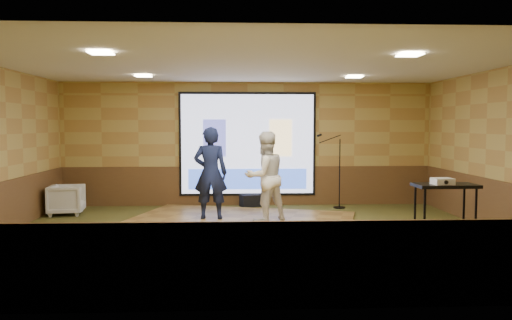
{
  "coord_description": "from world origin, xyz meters",
  "views": [
    {
      "loc": [
        -0.35,
        -8.66,
        1.96
      ],
      "look_at": [
        0.08,
        0.75,
        1.3
      ],
      "focal_mm": 35.0,
      "sensor_mm": 36.0,
      "label": 1
    }
  ],
  "objects_px": {
    "player_left": "(210,173)",
    "mic_stand": "(337,187)",
    "dance_floor": "(237,222)",
    "duffel_bag": "(250,201)",
    "banquet_chair": "(67,200)",
    "projector_screen": "(248,145)",
    "player_right": "(265,177)",
    "projector": "(442,181)",
    "av_table": "(445,202)"
  },
  "relations": [
    {
      "from": "av_table",
      "to": "mic_stand",
      "type": "xyz_separation_m",
      "value": [
        -0.94,
        3.83,
        -0.23
      ]
    },
    {
      "from": "mic_stand",
      "to": "dance_floor",
      "type": "bearing_deg",
      "value": -142.27
    },
    {
      "from": "av_table",
      "to": "banquet_chair",
      "type": "height_order",
      "value": "av_table"
    },
    {
      "from": "projector",
      "to": "mic_stand",
      "type": "xyz_separation_m",
      "value": [
        -0.86,
        3.91,
        -0.58
      ]
    },
    {
      "from": "projector",
      "to": "banquet_chair",
      "type": "relative_size",
      "value": 0.42
    },
    {
      "from": "player_left",
      "to": "projector",
      "type": "bearing_deg",
      "value": 149.77
    },
    {
      "from": "player_left",
      "to": "mic_stand",
      "type": "xyz_separation_m",
      "value": [
        2.92,
        1.38,
        -0.49
      ]
    },
    {
      "from": "player_left",
      "to": "banquet_chair",
      "type": "height_order",
      "value": "player_left"
    },
    {
      "from": "dance_floor",
      "to": "player_right",
      "type": "bearing_deg",
      "value": -2.3
    },
    {
      "from": "duffel_bag",
      "to": "player_left",
      "type": "bearing_deg",
      "value": -117.46
    },
    {
      "from": "projector_screen",
      "to": "av_table",
      "type": "height_order",
      "value": "projector_screen"
    },
    {
      "from": "player_right",
      "to": "banquet_chair",
      "type": "distance_m",
      "value": 4.47
    },
    {
      "from": "av_table",
      "to": "banquet_chair",
      "type": "distance_m",
      "value": 7.76
    },
    {
      "from": "projector_screen",
      "to": "projector",
      "type": "height_order",
      "value": "projector_screen"
    },
    {
      "from": "player_left",
      "to": "player_right",
      "type": "height_order",
      "value": "player_left"
    },
    {
      "from": "dance_floor",
      "to": "duffel_bag",
      "type": "relative_size",
      "value": 9.74
    },
    {
      "from": "player_left",
      "to": "av_table",
      "type": "xyz_separation_m",
      "value": [
        3.86,
        -2.45,
        -0.25
      ]
    },
    {
      "from": "banquet_chair",
      "to": "duffel_bag",
      "type": "height_order",
      "value": "banquet_chair"
    },
    {
      "from": "mic_stand",
      "to": "projector",
      "type": "bearing_deg",
      "value": -75.65
    },
    {
      "from": "av_table",
      "to": "projector",
      "type": "xyz_separation_m",
      "value": [
        -0.08,
        -0.08,
        0.35
      ]
    },
    {
      "from": "dance_floor",
      "to": "mic_stand",
      "type": "bearing_deg",
      "value": 35.75
    },
    {
      "from": "banquet_chair",
      "to": "projector_screen",
      "type": "bearing_deg",
      "value": -81.88
    },
    {
      "from": "player_right",
      "to": "banquet_chair",
      "type": "xyz_separation_m",
      "value": [
        -4.28,
        1.14,
        -0.6
      ]
    },
    {
      "from": "projector_screen",
      "to": "dance_floor",
      "type": "relative_size",
      "value": 0.74
    },
    {
      "from": "player_left",
      "to": "projector",
      "type": "height_order",
      "value": "player_left"
    },
    {
      "from": "projector_screen",
      "to": "banquet_chair",
      "type": "xyz_separation_m",
      "value": [
        -4.0,
        -1.09,
        -1.14
      ]
    },
    {
      "from": "player_left",
      "to": "mic_stand",
      "type": "relative_size",
      "value": 1.07
    },
    {
      "from": "player_left",
      "to": "banquet_chair",
      "type": "distance_m",
      "value": 3.34
    },
    {
      "from": "player_left",
      "to": "av_table",
      "type": "height_order",
      "value": "player_left"
    },
    {
      "from": "projector",
      "to": "banquet_chair",
      "type": "xyz_separation_m",
      "value": [
        -6.96,
        3.31,
        -0.74
      ]
    },
    {
      "from": "mic_stand",
      "to": "projector_screen",
      "type": "bearing_deg",
      "value": 168.82
    },
    {
      "from": "player_right",
      "to": "projector",
      "type": "relative_size",
      "value": 5.92
    },
    {
      "from": "dance_floor",
      "to": "player_left",
      "type": "distance_m",
      "value": 1.15
    },
    {
      "from": "player_right",
      "to": "duffel_bag",
      "type": "bearing_deg",
      "value": -110.8
    },
    {
      "from": "player_left",
      "to": "player_right",
      "type": "distance_m",
      "value": 1.16
    },
    {
      "from": "projector",
      "to": "banquet_chair",
      "type": "height_order",
      "value": "projector"
    },
    {
      "from": "av_table",
      "to": "mic_stand",
      "type": "relative_size",
      "value": 0.58
    },
    {
      "from": "projector_screen",
      "to": "duffel_bag",
      "type": "distance_m",
      "value": 1.35
    },
    {
      "from": "player_left",
      "to": "mic_stand",
      "type": "height_order",
      "value": "player_left"
    },
    {
      "from": "dance_floor",
      "to": "player_right",
      "type": "height_order",
      "value": "player_right"
    },
    {
      "from": "player_left",
      "to": "dance_floor",
      "type": "bearing_deg",
      "value": 151.77
    },
    {
      "from": "projector_screen",
      "to": "projector",
      "type": "distance_m",
      "value": 5.32
    },
    {
      "from": "mic_stand",
      "to": "banquet_chair",
      "type": "distance_m",
      "value": 6.14
    },
    {
      "from": "mic_stand",
      "to": "av_table",
      "type": "bearing_deg",
      "value": -74.24
    },
    {
      "from": "player_right",
      "to": "banquet_chair",
      "type": "bearing_deg",
      "value": -41.93
    },
    {
      "from": "player_right",
      "to": "banquet_chair",
      "type": "relative_size",
      "value": 2.48
    },
    {
      "from": "dance_floor",
      "to": "mic_stand",
      "type": "distance_m",
      "value": 2.97
    },
    {
      "from": "player_left",
      "to": "banquet_chair",
      "type": "bearing_deg",
      "value": -10.19
    },
    {
      "from": "player_left",
      "to": "av_table",
      "type": "distance_m",
      "value": 4.58
    },
    {
      "from": "av_table",
      "to": "banquet_chair",
      "type": "bearing_deg",
      "value": 155.35
    }
  ]
}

